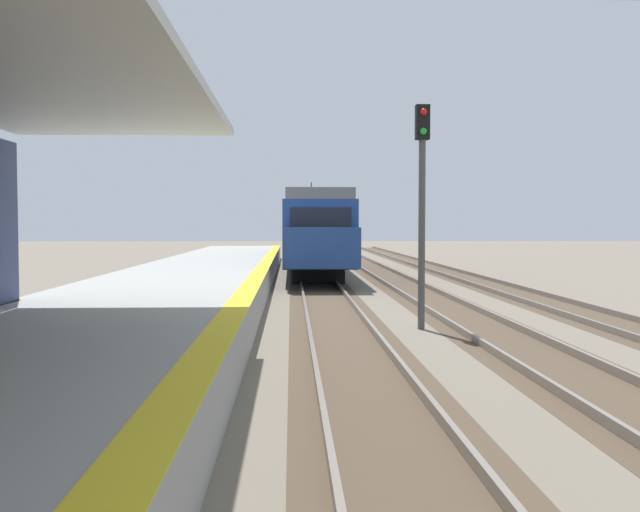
% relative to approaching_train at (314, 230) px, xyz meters
% --- Properties ---
extents(station_platform, '(5.00, 80.00, 0.91)m').
position_rel_approaching_train_xyz_m(station_platform, '(-4.40, -23.43, -1.73)').
color(station_platform, '#999993').
rests_on(station_platform, ground).
extents(track_pair_nearest_platform, '(2.34, 120.00, 0.16)m').
position_rel_approaching_train_xyz_m(track_pair_nearest_platform, '(-0.00, -19.43, -2.13)').
color(track_pair_nearest_platform, '#4C3D2D').
rests_on(track_pair_nearest_platform, ground).
extents(track_pair_middle, '(2.34, 120.00, 0.16)m').
position_rel_approaching_train_xyz_m(track_pair_middle, '(3.40, -19.43, -2.13)').
color(track_pair_middle, '#4C3D2D').
rests_on(track_pair_middle, ground).
extents(track_pair_far_side, '(2.34, 120.00, 0.16)m').
position_rel_approaching_train_xyz_m(track_pair_far_side, '(6.80, -19.43, -2.13)').
color(track_pair_far_side, '#4C3D2D').
rests_on(track_pair_far_side, ground).
extents(approaching_train, '(2.93, 19.60, 4.76)m').
position_rel_approaching_train_xyz_m(approaching_train, '(0.00, 0.00, 0.00)').
color(approaching_train, navy).
rests_on(approaching_train, ground).
extents(rail_signal_post, '(0.32, 0.34, 5.20)m').
position_rel_approaching_train_xyz_m(rail_signal_post, '(1.91, -19.37, 1.02)').
color(rail_signal_post, '#4C4C4C').
rests_on(rail_signal_post, ground).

